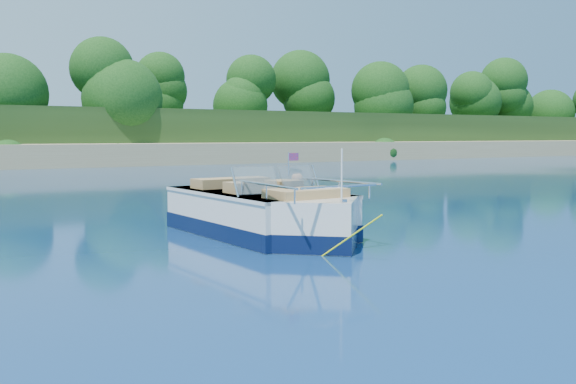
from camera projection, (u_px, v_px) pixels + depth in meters
name	position (u px, v px, depth m)	size (l,w,h in m)	color
ground	(326.00, 281.00, 9.20)	(160.00, 160.00, 0.00)	#092244
motorboat	(268.00, 217.00, 13.16)	(2.55, 6.31, 2.10)	white
tow_tube	(297.00, 216.00, 15.88)	(1.47, 1.47, 0.32)	#FDFF10
boy	(295.00, 220.00, 15.78)	(0.61, 0.40, 1.67)	tan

